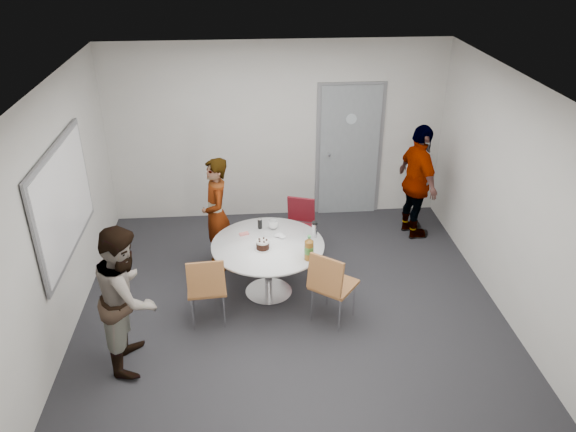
{
  "coord_description": "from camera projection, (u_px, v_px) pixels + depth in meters",
  "views": [
    {
      "loc": [
        -0.47,
        -5.44,
        4.15
      ],
      "look_at": [
        -0.01,
        0.25,
        1.13
      ],
      "focal_mm": 35.0,
      "sensor_mm": 36.0,
      "label": 1
    }
  ],
  "objects": [
    {
      "name": "chair_near_right",
      "position": [
        330.0,
        282.0,
        6.27
      ],
      "size": [
        0.64,
        0.64,
        0.93
      ],
      "rotation": [
        0.0,
        0.0,
        -0.66
      ],
      "color": "brown",
      "rests_on": "floor"
    },
    {
      "name": "chair_near_left",
      "position": [
        206.0,
        285.0,
        6.25
      ],
      "size": [
        0.46,
        0.5,
        0.9
      ],
      "rotation": [
        0.0,
        0.0,
        0.08
      ],
      "color": "brown",
      "rests_on": "floor"
    },
    {
      "name": "door",
      "position": [
        349.0,
        151.0,
        8.55
      ],
      "size": [
        1.02,
        0.17,
        2.12
      ],
      "color": "gray",
      "rests_on": "wall_back"
    },
    {
      "name": "floor",
      "position": [
        291.0,
        308.0,
        6.76
      ],
      "size": [
        5.0,
        5.0,
        0.0
      ],
      "primitive_type": "plane",
      "color": "black",
      "rests_on": "ground"
    },
    {
      "name": "whiteboard",
      "position": [
        64.0,
        201.0,
        6.09
      ],
      "size": [
        0.04,
        1.9,
        1.25
      ],
      "color": "slate",
      "rests_on": "wall_left"
    },
    {
      "name": "chair_far",
      "position": [
        299.0,
        222.0,
        7.65
      ],
      "size": [
        0.5,
        0.53,
        0.83
      ],
      "rotation": [
        0.0,
        0.0,
        2.81
      ],
      "color": "maroon",
      "rests_on": "floor"
    },
    {
      "name": "person_left",
      "position": [
        127.0,
        297.0,
        5.64
      ],
      "size": [
        0.62,
        0.79,
        1.59
      ],
      "primitive_type": "imported",
      "rotation": [
        0.0,
        0.0,
        1.59
      ],
      "color": "white",
      "rests_on": "floor"
    },
    {
      "name": "wall_right",
      "position": [
        512.0,
        201.0,
        6.31
      ],
      "size": [
        0.0,
        5.0,
        5.0
      ],
      "primitive_type": "plane",
      "rotation": [
        1.57,
        0.0,
        -1.57
      ],
      "color": "beige",
      "rests_on": "floor"
    },
    {
      "name": "wall_back",
      "position": [
        277.0,
        132.0,
        8.33
      ],
      "size": [
        5.0,
        0.0,
        5.0
      ],
      "primitive_type": "plane",
      "rotation": [
        1.57,
        0.0,
        0.0
      ],
      "color": "beige",
      "rests_on": "floor"
    },
    {
      "name": "ceiling",
      "position": [
        291.0,
        87.0,
        5.5
      ],
      "size": [
        5.0,
        5.0,
        0.0
      ],
      "primitive_type": "plane",
      "rotation": [
        3.14,
        0.0,
        0.0
      ],
      "color": "silver",
      "rests_on": "wall_back"
    },
    {
      "name": "table",
      "position": [
        270.0,
        251.0,
        6.76
      ],
      "size": [
        1.36,
        1.36,
        1.02
      ],
      "color": "white",
      "rests_on": "floor"
    },
    {
      "name": "person_main",
      "position": [
        217.0,
        215.0,
        7.25
      ],
      "size": [
        0.46,
        0.62,
        1.54
      ],
      "primitive_type": "imported",
      "rotation": [
        0.0,
        0.0,
        -1.39
      ],
      "color": "#A5C6EA",
      "rests_on": "floor"
    },
    {
      "name": "wall_front",
      "position": [
        321.0,
        371.0,
        3.93
      ],
      "size": [
        5.0,
        0.0,
        5.0
      ],
      "primitive_type": "plane",
      "rotation": [
        -1.57,
        0.0,
        0.0
      ],
      "color": "beige",
      "rests_on": "floor"
    },
    {
      "name": "wall_left",
      "position": [
        57.0,
        217.0,
        5.95
      ],
      "size": [
        0.0,
        5.0,
        5.0
      ],
      "primitive_type": "plane",
      "rotation": [
        1.57,
        0.0,
        1.57
      ],
      "color": "beige",
      "rests_on": "floor"
    },
    {
      "name": "person_right",
      "position": [
        418.0,
        182.0,
        7.97
      ],
      "size": [
        0.6,
        1.05,
        1.69
      ],
      "primitive_type": "imported",
      "rotation": [
        0.0,
        0.0,
        1.77
      ],
      "color": "black",
      "rests_on": "floor"
    }
  ]
}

